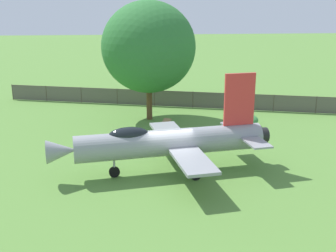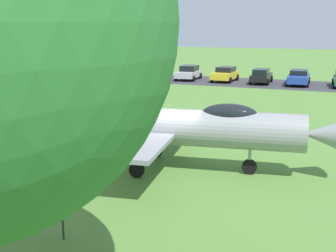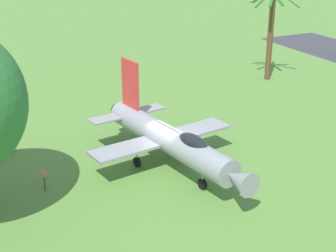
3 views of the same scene
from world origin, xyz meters
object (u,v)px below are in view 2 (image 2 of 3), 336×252
at_px(info_plaque, 62,210).
at_px(parked_car_yellow, 225,74).
at_px(parked_car_blue, 299,77).
at_px(parked_car_black, 261,76).
at_px(parked_car_silver, 189,72).
at_px(display_jet, 180,126).
at_px(palm_tree, 109,47).
at_px(parked_car_gray, 150,71).

height_order(info_plaque, parked_car_yellow, parked_car_yellow).
distance_m(parked_car_blue, parked_car_black, 3.66).
distance_m(parked_car_black, parked_car_silver, 7.88).
bearing_deg(display_jet, parked_car_blue, 78.62).
xyz_separation_m(parked_car_black, parked_car_yellow, (0.17, 3.82, 0.02)).
bearing_deg(parked_car_silver, parked_car_yellow, 86.75).
distance_m(display_jet, parked_car_blue, 29.47).
height_order(palm_tree, parked_car_yellow, palm_tree).
relative_size(palm_tree, parked_car_gray, 1.90).
relative_size(info_plaque, parked_car_yellow, 0.27).
distance_m(palm_tree, parked_car_yellow, 15.30).
bearing_deg(display_jet, parked_car_gray, 107.98).
xyz_separation_m(display_jet, parked_car_silver, (29.42, 10.12, -1.05)).
distance_m(palm_tree, parked_car_blue, 19.53).
distance_m(parked_car_black, parked_car_gray, 12.48).
xyz_separation_m(parked_car_blue, parked_car_black, (-0.18, 3.65, -0.00)).
bearing_deg(palm_tree, parked_car_silver, -8.39).
bearing_deg(parked_car_yellow, palm_tree, -22.14).
bearing_deg(palm_tree, display_jet, -142.39).
relative_size(parked_car_silver, parked_car_gray, 1.05).
relative_size(display_jet, info_plaque, 10.99).
xyz_separation_m(palm_tree, parked_car_blue, (13.67, -13.55, -3.31)).
distance_m(parked_car_blue, parked_car_silver, 11.53).
distance_m(display_jet, parked_car_black, 29.34).
bearing_deg(parked_car_blue, parked_car_gray, -92.98).
bearing_deg(parked_car_black, parked_car_yellow, 85.02).
relative_size(display_jet, palm_tree, 1.60).
bearing_deg(parked_car_gray, parked_car_yellow, 89.92).
bearing_deg(parked_car_black, display_jet, -178.12).
xyz_separation_m(parked_car_blue, parked_car_yellow, (-0.02, 7.48, 0.01)).
relative_size(info_plaque, parked_car_black, 0.26).
relative_size(display_jet, parked_car_black, 2.82).
bearing_deg(info_plaque, parked_car_gray, 20.95).
xyz_separation_m(palm_tree, parked_car_gray, (13.64, 2.59, -3.28)).
distance_m(palm_tree, info_plaque, 25.72).
height_order(display_jet, palm_tree, palm_tree).
height_order(palm_tree, parked_car_blue, palm_tree).
xyz_separation_m(parked_car_yellow, parked_car_silver, (0.01, 4.05, -0.00)).
relative_size(parked_car_blue, parked_car_gray, 1.17).
bearing_deg(parked_car_blue, info_plaque, -6.47).
bearing_deg(info_plaque, palm_tree, 26.48).
xyz_separation_m(display_jet, parked_car_black, (29.24, 2.24, -1.06)).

